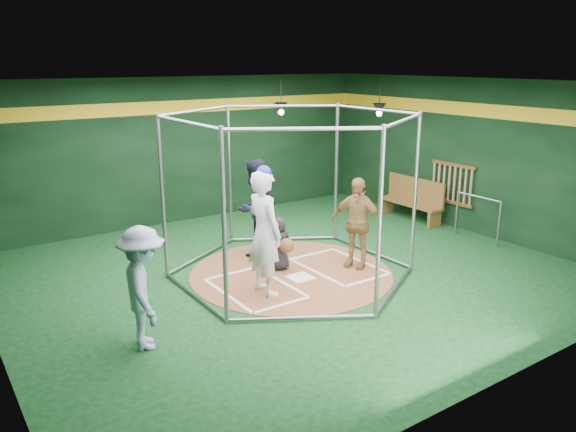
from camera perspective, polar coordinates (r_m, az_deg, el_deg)
room_shell at (r=10.12m, az=0.30°, el=3.45°), size 10.10×9.10×3.53m
clay_disc at (r=10.62m, az=0.31°, el=-5.81°), size 3.80×3.80×0.01m
home_plate at (r=10.39m, az=1.26°, el=-6.25°), size 0.43×0.43×0.01m
batter_box_left at (r=9.94m, az=-3.40°, el=-7.32°), size 1.17×1.77×0.01m
batter_box_right at (r=10.97m, az=5.15°, el=-5.10°), size 1.17×1.77×0.01m
batting_cage at (r=10.17m, az=0.32°, el=2.05°), size 4.05×4.67×3.00m
bat_rack at (r=13.87m, az=16.31°, el=3.19°), size 0.07×1.25×0.98m
pendant_lamp_near at (r=14.14m, az=-0.71°, el=10.99°), size 0.34×0.34×0.90m
pendant_lamp_far at (r=14.02m, az=9.26°, el=10.75°), size 0.34×0.34×0.90m
batter_figure at (r=9.40m, az=-2.41°, el=-1.60°), size 0.54×0.80×2.22m
visitor_leopard at (r=10.76m, az=6.99°, el=-0.67°), size 0.84×1.11×1.76m
catcher_figure at (r=10.61m, az=-0.82°, el=-2.83°), size 0.57×0.61×1.03m
umpire at (r=11.35m, az=-3.37°, el=0.84°), size 1.18×1.07×1.97m
bystander_blue at (r=7.98m, az=-14.48°, el=-7.10°), size 0.89×1.25×1.75m
dugout_bench at (r=14.35m, az=12.55°, el=1.76°), size 0.42×1.80×1.05m
steel_railing at (r=13.03m, az=18.71°, el=0.52°), size 0.05×1.17×1.01m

